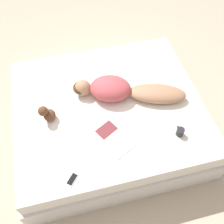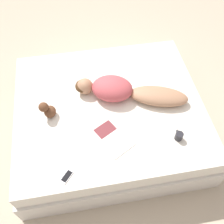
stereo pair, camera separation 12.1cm
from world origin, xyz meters
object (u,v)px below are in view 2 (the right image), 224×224
at_px(open_magazine, 111,136).
at_px(cell_phone, 67,176).
at_px(person, 125,91).
at_px(coffee_mug, 179,136).

xyz_separation_m(open_magazine, cell_phone, (-0.36, 0.49, 0.00)).
height_order(person, cell_phone, person).
bearing_deg(open_magazine, coffee_mug, -130.58).
relative_size(person, cell_phone, 8.64).
bearing_deg(open_magazine, person, -54.34).
xyz_separation_m(open_magazine, coffee_mug, (-0.14, -0.68, 0.04)).
distance_m(open_magazine, coffee_mug, 0.70).
height_order(open_magazine, coffee_mug, coffee_mug).
height_order(person, open_magazine, person).
xyz_separation_m(coffee_mug, cell_phone, (-0.22, 1.17, -0.04)).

